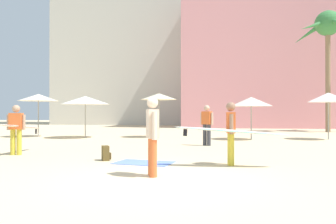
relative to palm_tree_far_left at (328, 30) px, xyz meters
name	(u,v)px	position (x,y,z in m)	size (l,w,h in m)	color
ground	(157,179)	(-9.32, -19.24, -7.41)	(120.00, 120.00, 0.00)	beige
hotel_pink	(285,59)	(-0.99, 10.42, -0.42)	(20.55, 10.18, 13.98)	pink
hotel_tower_gray	(127,11)	(-19.73, 17.99, 7.62)	(16.65, 10.34, 30.06)	beige
palm_tree_far_left	(328,30)	(0.00, 0.00, 0.00)	(5.11, 5.32, 8.84)	#896B4C
cafe_umbrella_0	(251,102)	(-6.29, -8.09, -5.46)	(2.16, 2.16, 2.20)	gray
cafe_umbrella_1	(38,98)	(-18.28, -7.59, -5.14)	(2.27, 2.27, 2.48)	gray
cafe_umbrella_2	(159,97)	(-11.29, -7.07, -5.11)	(2.04, 2.04, 2.49)	gray
cafe_umbrella_3	(85,100)	(-15.28, -8.01, -5.33)	(2.66, 2.66, 2.31)	gray
cafe_umbrella_4	(328,97)	(-2.34, -7.53, -5.24)	(2.04, 2.04, 2.43)	gray
beach_towel	(144,163)	(-10.06, -17.03, -7.41)	(1.54, 0.98, 0.01)	#6684E0
backpack	(106,153)	(-11.24, -16.70, -7.21)	(0.33, 0.35, 0.42)	brown
person_mid_center	(18,127)	(-14.53, -15.71, -6.52)	(0.61, 2.64, 1.62)	gold
person_mid_right	(231,131)	(-7.75, -17.24, -6.52)	(2.89, 0.81, 1.63)	gold
person_far_right	(152,133)	(-9.48, -18.92, -6.49)	(0.34, 0.60, 1.69)	orange
person_mid_left	(207,123)	(-8.49, -11.75, -6.48)	(0.57, 0.39, 1.69)	#3D3D42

